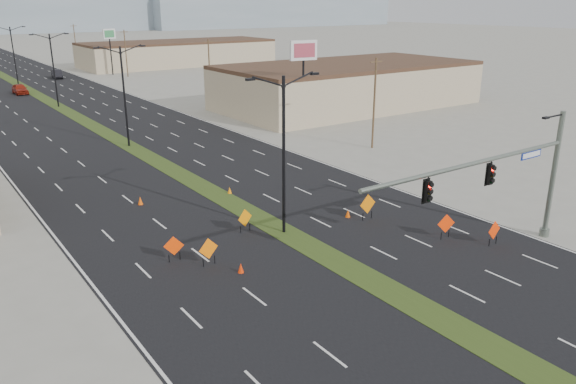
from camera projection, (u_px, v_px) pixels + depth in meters
ground at (426, 312)px, 26.92m from camera, size 600.00×600.00×0.00m
road_surface at (14, 82)px, 104.27m from camera, size 25.00×400.00×0.02m
median_strip at (14, 82)px, 104.27m from camera, size 2.00×400.00×0.04m
building_se_near at (348, 86)px, 79.42m from camera, size 36.00×18.00×5.50m
building_se_far at (179, 54)px, 131.96m from camera, size 44.00×16.00×5.00m
mesa_center at (17, 2)px, 276.32m from camera, size 220.00×50.00×28.00m
mesa_east at (266, 11)px, 346.66m from camera, size 160.00×50.00×18.00m
signal_mast at (509, 176)px, 31.60m from camera, size 16.30×0.60×8.00m
streetlight_0 at (284, 151)px, 34.46m from camera, size 5.15×0.24×10.02m
streetlight_1 at (124, 93)px, 56.12m from camera, size 5.15×0.24×10.02m
streetlight_2 at (54, 68)px, 77.78m from camera, size 5.15×0.24×10.02m
streetlight_3 at (14, 54)px, 99.44m from camera, size 5.15×0.24×10.02m
utility_pole_0 at (374, 102)px, 55.68m from camera, size 1.60×0.20×9.00m
utility_pole_1 at (209, 69)px, 82.75m from camera, size 1.60×0.20×9.00m
utility_pole_2 at (126, 53)px, 109.83m from camera, size 1.60×0.20×9.00m
utility_pole_3 at (75, 43)px, 136.90m from camera, size 1.60×0.20×9.00m
car_left at (20, 89)px, 90.22m from camera, size 1.93×4.76×1.62m
car_mid at (57, 74)px, 108.91m from camera, size 2.35×5.09×1.62m
construction_sign_0 at (208, 250)px, 31.37m from camera, size 1.24×0.17×1.65m
construction_sign_1 at (174, 247)px, 31.91m from camera, size 1.07×0.49×1.53m
construction_sign_2 at (245, 219)px, 35.98m from camera, size 1.16×0.31×1.57m
construction_sign_3 at (368, 205)px, 37.99m from camera, size 1.37×0.07×1.83m
construction_sign_4 at (494, 231)px, 34.02m from camera, size 1.18×0.12×1.57m
construction_sign_5 at (446, 224)px, 34.96m from camera, size 1.19×0.38×1.63m
cone_0 at (241, 268)px, 30.71m from camera, size 0.39×0.39×0.57m
cone_1 at (348, 213)px, 38.65m from camera, size 0.39×0.39×0.58m
cone_2 at (230, 190)px, 43.39m from camera, size 0.39×0.39×0.55m
cone_3 at (140, 201)px, 41.04m from camera, size 0.48×0.48×0.62m
pole_sign_east_near at (304, 57)px, 62.88m from camera, size 3.30×0.85×10.08m
pole_sign_east_far at (109, 38)px, 112.26m from camera, size 2.87×1.39×9.04m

